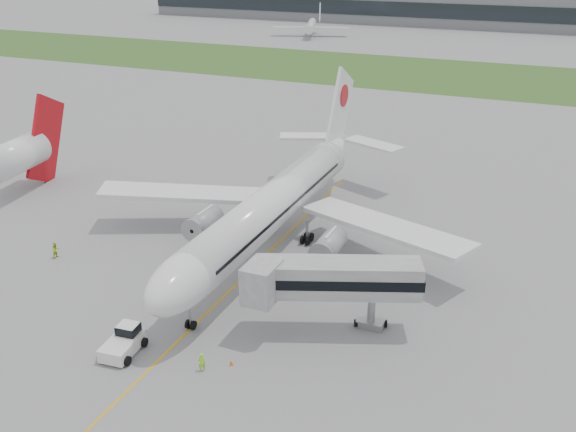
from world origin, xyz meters
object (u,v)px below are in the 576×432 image
at_px(pushback_tug, 124,341).
at_px(neighbor_aircraft, 20,154).
at_px(jet_bridge, 328,279).
at_px(ground_crew_near, 202,362).
at_px(airliner, 276,202).

xyz_separation_m(pushback_tug, neighbor_aircraft, (-38.19, 27.59, 4.56)).
distance_m(pushback_tug, neighbor_aircraft, 47.33).
relative_size(jet_bridge, ground_crew_near, 8.84).
relative_size(airliner, neighbor_aircraft, 3.09).
relative_size(airliner, ground_crew_near, 30.70).
bearing_deg(jet_bridge, airliner, 107.24).
distance_m(airliner, ground_crew_near, 25.91).
bearing_deg(ground_crew_near, jet_bridge, -170.99).
height_order(pushback_tug, ground_crew_near, pushback_tug).
relative_size(ground_crew_near, neighbor_aircraft, 0.10).
xyz_separation_m(jet_bridge, neighbor_aircraft, (-53.82, 17.19, 0.07)).
bearing_deg(neighbor_aircraft, jet_bridge, -25.59).
relative_size(jet_bridge, neighbor_aircraft, 0.89).
relative_size(airliner, pushback_tug, 11.55).
bearing_deg(pushback_tug, ground_crew_near, -3.81).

